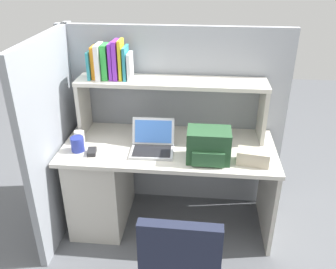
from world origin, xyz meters
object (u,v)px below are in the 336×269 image
Objects in this scene: backpack at (209,146)px; tissue_box at (253,157)px; laptop at (153,144)px; paper_cup at (80,137)px; computer_mouse at (92,152)px; snack_canister at (78,144)px.

tissue_box is at bearing -3.38° from backpack.
laptop reaches higher than tissue_box.
laptop is 1.45× the size of tissue_box.
paper_cup is at bearing 170.42° from backpack.
snack_canister is at bearing 152.77° from computer_mouse.
paper_cup reaches higher than computer_mouse.
snack_canister is (-1.26, 0.05, 0.00)m from tissue_box.
laptop is 0.42m from backpack.
paper_cup is at bearing 120.80° from computer_mouse.
tissue_box is 2.03× the size of snack_canister.
backpack is 0.99m from paper_cup.
computer_mouse is 0.96× the size of snack_canister.
laptop reaches higher than paper_cup.
tissue_box is (0.31, -0.02, -0.06)m from backpack.
paper_cup is 0.88× the size of snack_canister.
laptop is 1.06× the size of backpack.
snack_canister is (-0.11, 0.04, 0.04)m from computer_mouse.
backpack reaches higher than laptop.
backpack is (0.41, -0.10, 0.06)m from laptop.
backpack is at bearing -174.10° from tissue_box.
paper_cup is 0.43× the size of tissue_box.
computer_mouse is (-0.84, 0.00, -0.10)m from backpack.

